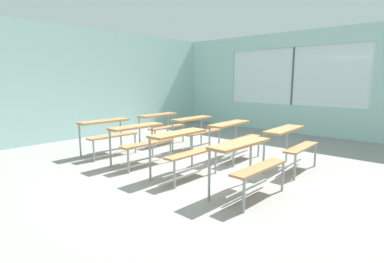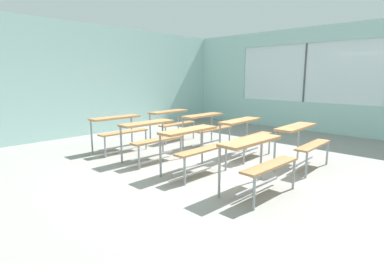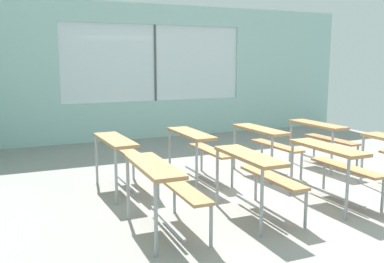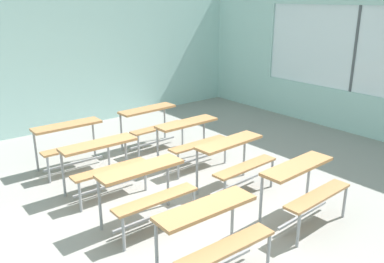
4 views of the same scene
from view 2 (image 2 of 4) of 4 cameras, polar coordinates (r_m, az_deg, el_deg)
ground at (r=5.29m, az=2.67°, el=-7.47°), size 10.00×9.00×0.05m
wall_back at (r=8.68m, az=-20.54°, el=9.12°), size 10.00×0.12×3.00m
wall_right at (r=9.35m, az=24.25°, el=8.59°), size 0.12×9.00×3.00m
desk_bench_r0c0 at (r=4.20m, az=12.31°, el=-4.09°), size 1.12×0.62×0.74m
desk_bench_r0c1 at (r=5.59m, az=20.14°, el=-0.89°), size 1.12×0.63×0.74m
desk_bench_r1c0 at (r=4.93m, az=0.23°, el=-1.69°), size 1.10×0.59×0.74m
desk_bench_r1c1 at (r=6.09m, az=10.01°, el=0.47°), size 1.12×0.64×0.74m
desk_bench_r2c0 at (r=5.74m, az=-7.86°, el=-0.07°), size 1.11×0.61×0.74m
desk_bench_r2c1 at (r=6.83m, az=2.70°, el=1.70°), size 1.10×0.59×0.74m
desk_bench_r3c0 at (r=6.64m, az=-13.87°, el=1.15°), size 1.11×0.61×0.74m
desk_bench_r3c1 at (r=7.59m, az=-3.93°, el=2.56°), size 1.12×0.63×0.74m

